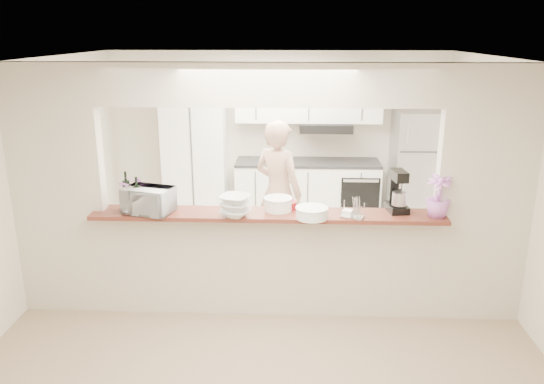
# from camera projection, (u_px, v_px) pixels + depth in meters

# --- Properties ---
(floor) EXTENTS (6.00, 6.00, 0.00)m
(floor) POSITION_uv_depth(u_px,v_px,m) (268.00, 311.00, 5.47)
(floor) COLOR tan
(floor) RESTS_ON ground
(tile_overlay) EXTENTS (5.00, 2.90, 0.01)m
(tile_overlay) POSITION_uv_depth(u_px,v_px,m) (274.00, 251.00, 6.95)
(tile_overlay) COLOR silver
(tile_overlay) RESTS_ON floor
(partition) EXTENTS (5.00, 0.15, 2.50)m
(partition) POSITION_uv_depth(u_px,v_px,m) (268.00, 172.00, 5.04)
(partition) COLOR beige
(partition) RESTS_ON floor
(bar_counter) EXTENTS (3.40, 0.38, 1.09)m
(bar_counter) POSITION_uv_depth(u_px,v_px,m) (268.00, 260.00, 5.30)
(bar_counter) COLOR beige
(bar_counter) RESTS_ON floor
(kitchen_cabinets) EXTENTS (3.15, 0.62, 2.25)m
(kitchen_cabinets) POSITION_uv_depth(u_px,v_px,m) (264.00, 158.00, 7.80)
(kitchen_cabinets) COLOR white
(kitchen_cabinets) RESTS_ON floor
(refrigerator) EXTENTS (0.75, 0.70, 1.70)m
(refrigerator) POSITION_uv_depth(u_px,v_px,m) (418.00, 169.00, 7.67)
(refrigerator) COLOR #A2A1A6
(refrigerator) RESTS_ON floor
(flower_left) EXTENTS (0.37, 0.34, 0.34)m
(flower_left) POSITION_uv_depth(u_px,v_px,m) (136.00, 191.00, 5.20)
(flower_left) COLOR #D772C7
(flower_left) RESTS_ON bar_counter
(wine_bottle_a) EXTENTS (0.07, 0.07, 0.36)m
(wine_bottle_a) POSITION_uv_depth(u_px,v_px,m) (127.00, 193.00, 5.23)
(wine_bottle_a) COLOR black
(wine_bottle_a) RESTS_ON bar_counter
(wine_bottle_b) EXTENTS (0.07, 0.07, 0.35)m
(wine_bottle_b) POSITION_uv_depth(u_px,v_px,m) (137.00, 198.00, 5.10)
(wine_bottle_b) COLOR black
(wine_bottle_b) RESTS_ON bar_counter
(toaster_oven) EXTENTS (0.52, 0.41, 0.25)m
(toaster_oven) POSITION_uv_depth(u_px,v_px,m) (148.00, 200.00, 5.07)
(toaster_oven) COLOR #B4B4B9
(toaster_oven) RESTS_ON bar_counter
(serving_bowls) EXTENTS (0.34, 0.34, 0.20)m
(serving_bowls) POSITION_uv_depth(u_px,v_px,m) (235.00, 206.00, 4.97)
(serving_bowls) COLOR silver
(serving_bowls) RESTS_ON bar_counter
(plate_stack_a) EXTENTS (0.28, 0.28, 0.13)m
(plate_stack_a) POSITION_uv_depth(u_px,v_px,m) (278.00, 204.00, 5.16)
(plate_stack_a) COLOR white
(plate_stack_a) RESTS_ON bar_counter
(plate_stack_b) EXTENTS (0.30, 0.30, 0.11)m
(plate_stack_b) POSITION_uv_depth(u_px,v_px,m) (312.00, 213.00, 4.94)
(plate_stack_b) COLOR white
(plate_stack_b) RESTS_ON bar_counter
(red_bowl) EXTENTS (0.16, 0.16, 0.07)m
(red_bowl) POSITION_uv_depth(u_px,v_px,m) (288.00, 205.00, 5.21)
(red_bowl) COLOR maroon
(red_bowl) RESTS_ON bar_counter
(tan_bowl) EXTENTS (0.14, 0.14, 0.07)m
(tan_bowl) POSITION_uv_depth(u_px,v_px,m) (309.00, 209.00, 5.10)
(tan_bowl) COLOR beige
(tan_bowl) RESTS_ON bar_counter
(utensil_caddy) EXTENTS (0.25, 0.20, 0.20)m
(utensil_caddy) POSITION_uv_depth(u_px,v_px,m) (352.00, 209.00, 4.95)
(utensil_caddy) COLOR silver
(utensil_caddy) RESTS_ON bar_counter
(stand_mixer) EXTENTS (0.21, 0.30, 0.41)m
(stand_mixer) POSITION_uv_depth(u_px,v_px,m) (397.00, 193.00, 5.11)
(stand_mixer) COLOR black
(stand_mixer) RESTS_ON bar_counter
(flower_right) EXTENTS (0.30, 0.30, 0.41)m
(flower_right) POSITION_uv_depth(u_px,v_px,m) (438.00, 196.00, 4.94)
(flower_right) COLOR #B26AC5
(flower_right) RESTS_ON bar_counter
(person) EXTENTS (0.77, 0.71, 1.77)m
(person) POSITION_uv_depth(u_px,v_px,m) (278.00, 193.00, 6.44)
(person) COLOR tan
(person) RESTS_ON floor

